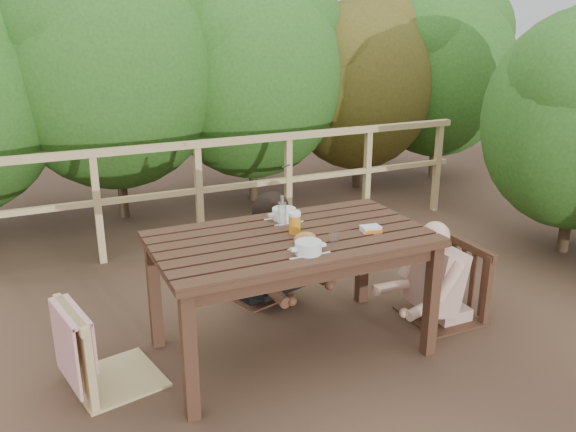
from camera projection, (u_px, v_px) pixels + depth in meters
name	position (u px, v px, depth m)	size (l,w,h in m)	color
ground	(291.00, 349.00, 3.86)	(60.00, 60.00, 0.00)	brown
table	(291.00, 295.00, 3.74)	(1.68, 0.95, 0.78)	#392216
chair_left	(109.00, 304.00, 3.36)	(0.50, 0.50, 1.01)	tan
chair_far	(258.00, 243.00, 4.46)	(0.43, 0.43, 0.87)	#392216
chair_right	(446.00, 252.00, 4.11)	(0.50, 0.50, 1.01)	#392216
woman	(256.00, 214.00, 4.41)	(0.53, 0.65, 1.32)	black
diner_right	(450.00, 237.00, 4.09)	(0.49, 0.60, 1.22)	tan
railing	(199.00, 195.00, 5.42)	(5.60, 0.10, 1.01)	tan
hedge_row	(197.00, 33.00, 6.17)	(6.60, 1.60, 3.80)	#26531A
soup_near	(308.00, 249.00, 3.32)	(0.26, 0.26, 0.09)	silver
soup_far	(284.00, 215.00, 3.89)	(0.27, 0.27, 0.09)	silver
bread_roll	(305.00, 239.00, 3.47)	(0.14, 0.11, 0.08)	#A86C38
beer_glass	(295.00, 224.00, 3.62)	(0.08, 0.08, 0.15)	orange
bottle	(282.00, 213.00, 3.71)	(0.05, 0.05, 0.22)	silver
tumbler	(333.00, 240.00, 3.47)	(0.06, 0.06, 0.07)	white
butter_tub	(371.00, 230.00, 3.66)	(0.12, 0.09, 0.05)	silver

